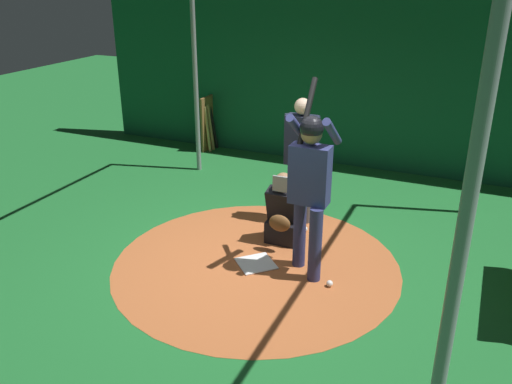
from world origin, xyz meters
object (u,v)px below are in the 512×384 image
home_plate (256,263)px  baseball_0 (330,283)px  baseball_1 (305,229)px  bat_rack (210,124)px  umpire (301,154)px  catcher (283,215)px  batter (310,180)px

home_plate → baseball_0: (0.12, 0.96, 0.03)m
baseball_1 → bat_rack: bearing=-133.0°
home_plate → umpire: 1.68m
catcher → bat_rack: bearing=-138.5°
baseball_1 → batter: bearing=19.6°
umpire → baseball_1: size_ratio=23.76×
home_plate → catcher: size_ratio=0.44×
batter → catcher: bearing=-138.8°
catcher → bat_rack: size_ratio=0.92×
umpire → baseball_0: size_ratio=23.76×
catcher → batter: bearing=41.2°
umpire → baseball_0: 1.98m
home_plate → umpire: umpire is taller
catcher → baseball_0: (0.81, 0.88, -0.33)m
batter → bat_rack: bearing=-138.5°
baseball_1 → home_plate: bearing=-13.9°
baseball_0 → baseball_1: same height
umpire → bat_rack: (-2.41, -2.71, -0.50)m
umpire → catcher: bearing=1.6°
catcher → bat_rack: (-3.09, -2.73, 0.12)m
batter → baseball_0: 1.19m
bat_rack → baseball_1: bat_rack is taller
bat_rack → baseball_0: 5.33m
batter → baseball_1: batter is taller
batter → umpire: batter is taller
home_plate → umpire: size_ratio=0.24×
home_plate → catcher: catcher is taller
baseball_0 → umpire: bearing=-149.0°
home_plate → baseball_0: size_ratio=5.68×
baseball_0 → catcher: bearing=-132.7°
bat_rack → baseball_1: 4.01m
home_plate → umpire: (-1.37, 0.06, 0.98)m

